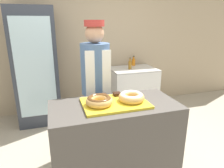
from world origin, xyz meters
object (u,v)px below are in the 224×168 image
donut_light_glaze (131,97)px  beverage_fridge (36,67)px  donut_chocolate_glaze (99,100)px  brownie_back_right (117,94)px  chest_freezer (133,88)px  bottle_amber (130,65)px  brownie_back_left (103,96)px  bottle_orange (134,62)px  serving_tray (115,103)px  baker_person (96,87)px

donut_light_glaze → beverage_fridge: beverage_fridge is taller
donut_chocolate_glaze → beverage_fridge: beverage_fridge is taller
brownie_back_right → chest_freezer: size_ratio=0.09×
bottle_amber → brownie_back_left: bearing=-121.0°
chest_freezer → bottle_orange: size_ratio=4.42×
serving_tray → beverage_fridge: 1.92m
serving_tray → bottle_amber: size_ratio=2.91×
donut_light_glaze → bottle_orange: bottle_orange is taller
serving_tray → donut_chocolate_glaze: donut_chocolate_glaze is taller
beverage_fridge → donut_chocolate_glaze: bearing=-69.8°
donut_light_glaze → chest_freezer: donut_light_glaze is taller
serving_tray → donut_light_glaze: size_ratio=2.46×
beverage_fridge → chest_freezer: beverage_fridge is taller
donut_chocolate_glaze → baker_person: baker_person is taller
baker_person → bottle_orange: bearing=51.8°
brownie_back_left → bottle_orange: bearing=58.4°
beverage_fridge → bottle_amber: bearing=-1.0°
brownie_back_right → serving_tray: bearing=-114.8°
beverage_fridge → bottle_amber: (1.66, -0.03, -0.05)m
serving_tray → donut_light_glaze: 0.18m
serving_tray → donut_light_glaze: donut_light_glaze is taller
donut_light_glaze → bottle_amber: size_ratio=1.18×
serving_tray → donut_chocolate_glaze: size_ratio=2.46×
donut_light_glaze → brownie_back_right: (-0.09, 0.19, -0.03)m
donut_chocolate_glaze → beverage_fridge: 1.88m
brownie_back_left → chest_freezer: bearing=57.3°
brownie_back_left → brownie_back_right: (0.16, 0.00, 0.00)m
brownie_back_right → bottle_amber: bearing=63.4°
donut_light_glaze → brownie_back_left: size_ratio=3.45×
donut_light_glaze → beverage_fridge: size_ratio=0.13×
serving_tray → chest_freezer: (0.94, 1.75, -0.50)m
donut_light_glaze → brownie_back_right: donut_light_glaze is taller
donut_chocolate_glaze → chest_freezer: 2.16m
brownie_back_left → baker_person: baker_person is taller
serving_tray → donut_chocolate_glaze: 0.18m
serving_tray → chest_freezer: size_ratio=0.73×
donut_chocolate_glaze → brownie_back_right: 0.31m
donut_chocolate_glaze → donut_light_glaze: size_ratio=1.00×
serving_tray → baker_person: bearing=95.6°
bottle_orange → beverage_fridge: bearing=-172.2°
donut_light_glaze → chest_freezer: (0.77, 1.77, -0.56)m
serving_tray → brownie_back_left: brownie_back_left is taller
brownie_back_left → chest_freezer: size_ratio=0.09×
baker_person → brownie_back_right: bearing=-72.2°
donut_light_glaze → bottle_amber: bearing=68.4°
donut_chocolate_glaze → bottle_amber: size_ratio=1.18×
brownie_back_right → bottle_amber: (0.77, 1.54, -0.03)m
brownie_back_right → bottle_orange: (0.97, 1.83, -0.04)m
baker_person → chest_freezer: (0.99, 1.15, -0.49)m
baker_person → bottle_amber: bearing=50.9°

